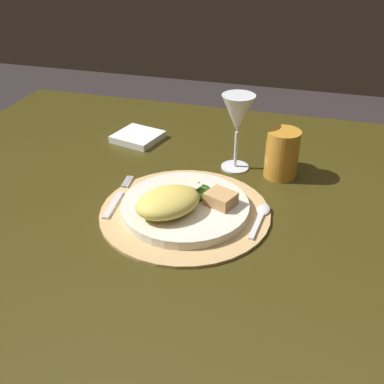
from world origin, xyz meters
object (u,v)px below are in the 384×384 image
Objects in this scene: fork at (117,198)px; dining_table at (206,257)px; dinner_plate at (185,207)px; napkin at (138,137)px; wine_glass at (238,116)px; spoon at (261,215)px; amber_tumbler at (282,154)px.

dining_table is at bearing 9.56° from fork.
dinner_plate is 0.37m from napkin.
dining_table is 8.25× the size of wine_glass.
dining_table is 0.31m from wine_glass.
fork is 1.34× the size of spoon.
spoon is (0.29, 0.02, -0.00)m from fork.
fork reaches higher than dining_table.
fork is 0.94× the size of wine_glass.
dining_table is 11.75× the size of spoon.
dining_table is at bearing 42.36° from dinner_plate.
fork is 0.32m from wine_glass.
wine_glass is at bearing 115.28° from spoon.
dinner_plate is at bearing -128.19° from amber_tumbler.
napkin is 0.31m from wine_glass.
napkin is at bearing 166.69° from amber_tumbler.
amber_tumbler reaches higher than dining_table.
wine_glass reaches higher than amber_tumbler.
fork is (-0.18, -0.03, 0.14)m from dining_table.
napkin reaches higher than dining_table.
dinner_plate reaches higher than spoon.
dinner_plate is (-0.04, -0.03, 0.14)m from dining_table.
spoon is at bearing -64.72° from wine_glass.
fork is at bearing -146.56° from amber_tumbler.
amber_tumbler reaches higher than dinner_plate.
dinner_plate is 2.32× the size of amber_tumbler.
fork is 0.37m from amber_tumbler.
wine_glass is (-0.09, 0.19, 0.12)m from spoon.
napkin is 0.39m from amber_tumbler.
fork is 1.52× the size of amber_tumbler.
dining_table is at bearing -96.46° from wine_glass.
dining_table is at bearing -126.00° from amber_tumbler.
amber_tumbler reaches higher than napkin.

